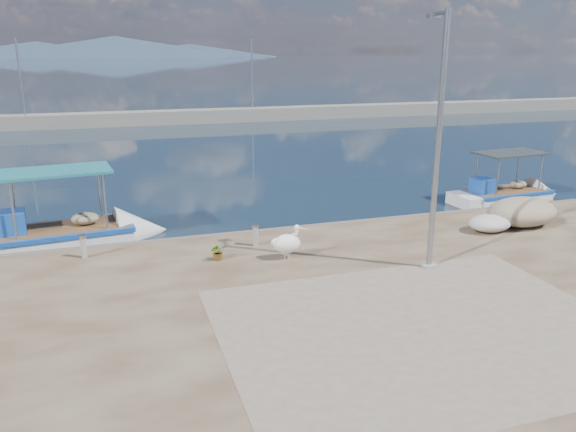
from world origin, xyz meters
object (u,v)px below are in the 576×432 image
at_px(boat_left, 61,238).
at_px(bollard_near, 255,234).
at_px(boat_right, 505,197).
at_px(lamp_post, 437,153).
at_px(pelican, 288,243).

relative_size(boat_left, bollard_near, 9.43).
relative_size(boat_right, bollard_near, 7.85).
distance_m(boat_left, boat_right, 18.48).
bearing_deg(boat_left, lamp_post, -40.17).
relative_size(pelican, bollard_near, 1.61).
height_order(boat_right, bollard_near, boat_right).
bearing_deg(lamp_post, bollard_near, 142.42).
relative_size(boat_left, lamp_post, 0.94).
bearing_deg(bollard_near, pelican, -67.29).
distance_m(boat_right, pelican, 12.93).
height_order(pelican, bollard_near, pelican).
xyz_separation_m(pelican, lamp_post, (3.67, -1.84, 2.79)).
bearing_deg(bollard_near, boat_right, 16.67).
height_order(boat_left, lamp_post, lamp_post).
bearing_deg(lamp_post, boat_right, 40.69).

